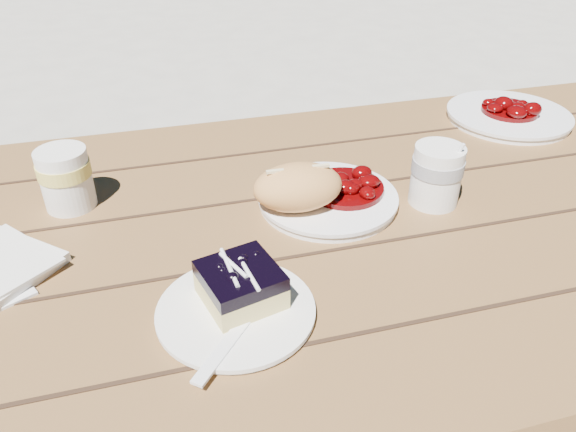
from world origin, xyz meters
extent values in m
cube|color=brown|center=(0.00, 0.00, 0.72)|extent=(2.00, 0.80, 0.05)
cube|color=brown|center=(0.88, 0.32, 0.35)|extent=(0.07, 0.07, 0.70)
cube|color=brown|center=(0.00, 0.65, 0.44)|extent=(1.80, 0.25, 0.04)
cube|color=brown|center=(0.80, 0.65, 0.21)|extent=(0.06, 0.06, 0.42)
cylinder|color=white|center=(0.07, 0.04, 0.76)|extent=(0.21, 0.21, 0.02)
ellipsoid|color=tan|center=(0.02, 0.02, 0.80)|extent=(0.14, 0.09, 0.07)
cylinder|color=white|center=(-0.12, -0.17, 0.76)|extent=(0.18, 0.18, 0.01)
cube|color=#D5C474|center=(-0.11, -0.16, 0.77)|extent=(0.11, 0.11, 0.03)
cube|color=black|center=(-0.11, -0.16, 0.80)|extent=(0.11, 0.11, 0.02)
cylinder|color=white|center=(0.23, 0.00, 0.80)|extent=(0.08, 0.08, 0.10)
cylinder|color=white|center=(0.53, 0.25, 0.76)|extent=(0.24, 0.24, 0.02)
cylinder|color=white|center=(-0.32, 0.14, 0.80)|extent=(0.08, 0.08, 0.10)
camera|label=1|loc=(-0.19, -0.67, 1.22)|focal=35.00mm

